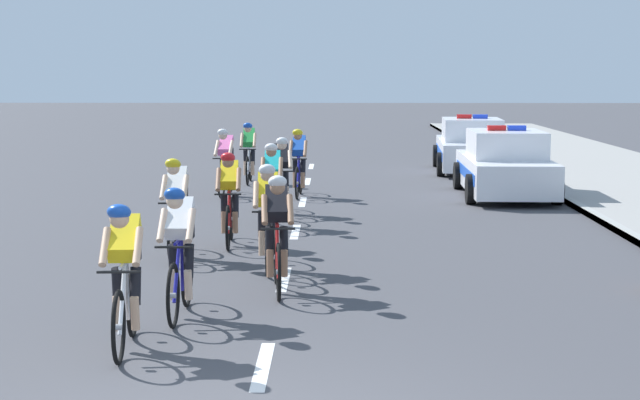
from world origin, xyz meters
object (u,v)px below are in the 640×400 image
Objects in this scene: cyclist_lead at (125,274)px; cyclist_eleventh at (249,152)px; cyclist_sixth at (229,197)px; cyclist_eighth at (282,174)px; police_car_nearest at (505,166)px; cyclist_tenth at (299,162)px; police_car_second at (471,147)px; cyclist_third at (277,231)px; cyclist_second at (179,250)px; cyclist_seventh at (272,183)px; cyclist_fifth at (177,206)px; cyclist_ninth at (225,161)px; cyclist_fourth at (268,215)px.

cyclist_eleventh is at bearing 90.15° from cyclist_lead.
cyclist_lead and cyclist_sixth have the same top height.
cyclist_eighth is 5.62m from police_car_nearest.
police_car_second is (4.61, 5.70, -0.11)m from cyclist_tenth.
police_car_nearest is (5.95, -2.55, -0.11)m from cyclist_eleventh.
police_car_nearest is 5.57m from police_car_second.
cyclist_eleventh is at bearing 96.49° from cyclist_third.
cyclist_eighth is at bearing 79.76° from cyclist_sixth.
cyclist_second is at bearing -94.97° from cyclist_eighth.
cyclist_sixth is 1.00× the size of cyclist_eighth.
police_car_second reaches higher than cyclist_eighth.
cyclist_eighth is at bearing -95.04° from cyclist_tenth.
cyclist_seventh is 1.00× the size of cyclist_eighth.
cyclist_fifth is at bearing 93.03° from cyclist_lead.
police_car_nearest reaches higher than cyclist_second.
cyclist_tenth is (-0.07, 9.73, 0.00)m from cyclist_third.
cyclist_second is at bearing -128.67° from cyclist_third.
cyclist_sixth is 1.00× the size of cyclist_ninth.
cyclist_ninth is 0.39× the size of police_car_nearest.
cyclist_sixth is at bearing -105.78° from cyclist_seventh.
police_car_second reaches higher than cyclist_fourth.
cyclist_sixth and cyclist_tenth have the same top height.
cyclist_fourth is at bearing 73.51° from cyclist_second.
cyclist_ninth is (-0.68, 11.09, 0.00)m from cyclist_second.
cyclist_ninth is 8.41m from police_car_second.
cyclist_lead is 1.00× the size of cyclist_sixth.
police_car_nearest is (5.91, 12.52, -0.11)m from cyclist_lead.
cyclist_second is 17.63m from police_car_second.
cyclist_lead is 2.99m from cyclist_third.
police_car_nearest reaches higher than cyclist_seventh.
police_car_second is (6.25, 5.63, -0.11)m from cyclist_ninth.
cyclist_sixth and cyclist_seventh have the same top height.
police_car_nearest is at bearing 42.01° from cyclist_seventh.
cyclist_sixth is (-0.96, 3.42, 0.00)m from cyclist_third.
police_car_second is (5.94, 3.02, -0.11)m from cyclist_eleventh.
cyclist_tenth is (0.96, 11.02, 0.00)m from cyclist_second.
cyclist_sixth is 1.00× the size of cyclist_seventh.
police_car_nearest is at bearing 30.39° from cyclist_eighth.
police_car_nearest is (4.84, 2.84, -0.11)m from cyclist_eighth.
cyclist_seventh is (-0.18, 3.94, 0.00)m from cyclist_fourth.
cyclist_second is (0.34, 1.37, 0.00)m from cyclist_lead.
cyclist_third and cyclist_ninth have the same top height.
cyclist_fifth is at bearing -101.97° from cyclist_tenth.
cyclist_sixth is 8.46m from police_car_nearest.
cyclist_eleventh is at bearing 101.55° from cyclist_eighth.
cyclist_eleventh is at bearing 116.51° from cyclist_tenth.
cyclist_fifth is (-0.27, 5.00, 0.00)m from cyclist_lead.
cyclist_third is 1.00× the size of cyclist_fourth.
police_car_second is at bearing 71.92° from cyclist_lead.
cyclist_seventh is at bearing -73.25° from cyclist_ninth.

